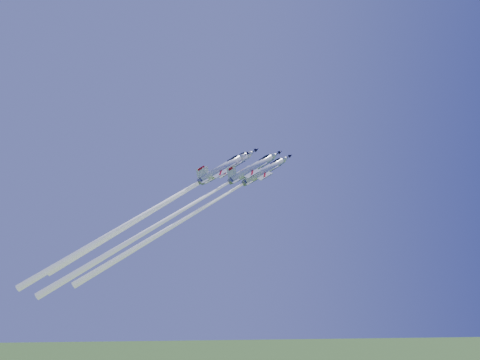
{
  "coord_description": "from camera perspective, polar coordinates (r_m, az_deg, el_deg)",
  "views": [
    {
      "loc": [
        -9.36,
        -121.9,
        63.27
      ],
      "look_at": [
        0.0,
        0.0,
        80.84
      ],
      "focal_mm": 40.0,
      "sensor_mm": 36.0,
      "label": 1
    }
  ],
  "objects": [
    {
      "name": "jet_left",
      "position": [
        127.69,
        -8.26,
        -2.64
      ],
      "size": [
        42.27,
        16.61,
        37.03
      ],
      "rotation": [
        0.58,
        0.3,
        -1.34
      ],
      "color": "silver"
    },
    {
      "name": "jet_slot",
      "position": [
        120.57,
        -10.16,
        -3.58
      ],
      "size": [
        42.63,
        17.81,
        38.17
      ],
      "rotation": [
        0.58,
        0.3,
        -1.34
      ],
      "color": "silver"
    },
    {
      "name": "jet_lead",
      "position": [
        124.41,
        -5.1,
        -3.65
      ],
      "size": [
        42.6,
        17.78,
        38.13
      ],
      "rotation": [
        0.58,
        0.3,
        -1.34
      ],
      "color": "silver"
    },
    {
      "name": "jet_right",
      "position": [
        116.28,
        -7.41,
        -3.93
      ],
      "size": [
        43.9,
        18.49,
        39.42
      ],
      "rotation": [
        0.58,
        0.3,
        -1.34
      ],
      "color": "silver"
    }
  ]
}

